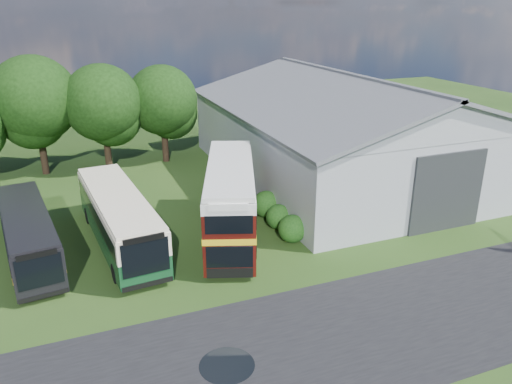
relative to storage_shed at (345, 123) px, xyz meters
name	(u,v)px	position (x,y,z in m)	size (l,w,h in m)	color
ground	(237,316)	(-15.00, -15.98, -4.17)	(120.00, 120.00, 0.00)	#1E3A12
asphalt_road	(328,339)	(-12.00, -18.98, -4.17)	(60.00, 8.00, 0.02)	black
puddle	(227,366)	(-16.50, -18.98, -4.17)	(2.20, 2.20, 0.01)	black
storage_shed	(345,123)	(0.00, 0.00, 0.00)	(18.80, 24.80, 8.15)	gray
tree_mid	(35,99)	(-23.00, 8.82, 2.02)	(6.80, 6.80, 9.60)	black
tree_right_a	(102,103)	(-18.00, 7.82, 1.52)	(6.26, 6.26, 8.83)	black
tree_right_b	(162,100)	(-13.00, 8.62, 1.27)	(5.98, 5.98, 8.45)	black
shrub_front	(292,240)	(-9.40, -9.98, -4.17)	(1.70, 1.70, 1.70)	#194714
shrub_mid	(278,227)	(-9.40, -7.98, -4.17)	(1.60, 1.60, 1.60)	#194714
shrub_back	(266,215)	(-9.40, -5.98, -4.17)	(1.80, 1.80, 1.80)	#194714
bus_green_single	(119,218)	(-18.92, -6.84, -2.47)	(3.71, 11.76, 3.19)	black
bus_maroon_double	(230,202)	(-12.62, -8.20, -1.88)	(6.13, 10.97, 4.59)	black
bus_dark_single	(28,234)	(-23.76, -6.69, -2.67)	(3.66, 10.41, 2.81)	black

